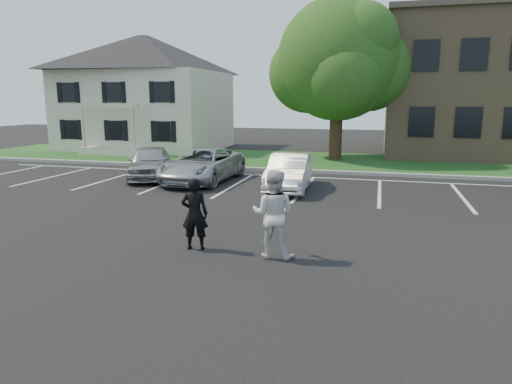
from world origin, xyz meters
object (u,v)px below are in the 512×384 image
car_white_sedan (289,172)px  man_white_shirt (273,214)px  man_black_suit (195,214)px  tree (340,62)px  car_silver_west (150,162)px  house (146,93)px  car_silver_minivan (203,165)px

car_white_sedan → man_white_shirt: bearing=-85.1°
man_black_suit → car_white_sedan: 7.55m
tree → car_silver_west: bearing=-130.7°
house → car_white_sedan: (12.46, -12.19, -3.16)m
car_silver_west → car_silver_minivan: size_ratio=0.83×
car_silver_west → car_white_sedan: size_ratio=1.03×
car_white_sedan → car_silver_minivan: bearing=165.0°
man_black_suit → car_white_sedan: (0.70, 7.52, -0.16)m
tree → man_white_shirt: 17.41m
tree → car_silver_minivan: 10.78m
tree → man_black_suit: size_ratio=5.34×
man_white_shirt → car_white_sedan: (-1.14, 7.58, -0.29)m
car_silver_minivan → car_white_sedan: size_ratio=1.23×
house → car_silver_west: house is taller
car_silver_west → car_silver_minivan: (2.46, -0.11, -0.01)m
man_black_suit → car_silver_minivan: 8.85m
man_white_shirt → car_white_sedan: man_white_shirt is taller
man_black_suit → car_white_sedan: man_black_suit is taller
car_silver_west → car_silver_minivan: car_silver_west is taller
car_silver_west → car_white_sedan: 6.33m
man_black_suit → car_silver_west: man_black_suit is taller
man_white_shirt → car_silver_west: size_ratio=0.46×
car_silver_west → car_silver_minivan: bearing=-24.8°
tree → man_black_suit: tree is taller
tree → car_white_sedan: bearing=-95.8°
house → car_silver_minivan: house is taller
car_white_sedan → house: bearing=132.0°
tree → man_black_suit: 17.45m
house → man_white_shirt: house is taller
man_white_shirt → car_silver_west: 11.25m
man_white_shirt → car_silver_minivan: 9.71m
house → man_white_shirt: (13.60, -19.78, -2.87)m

